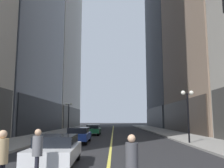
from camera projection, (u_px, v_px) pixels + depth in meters
ground_plane at (113, 132)px, 38.12m from camera, size 200.00×200.00×0.00m
sidewalk_left at (60, 132)px, 38.20m from camera, size 4.50×78.00×0.15m
sidewalk_right at (165, 132)px, 38.06m from camera, size 4.50×78.00×0.15m
lane_centre_stripe at (113, 132)px, 38.12m from camera, size 0.16×70.00×0.01m
building_left_far at (53, 16)px, 67.36m from camera, size 12.49×26.00×60.88m
building_right_mid at (218, 9)px, 40.35m from camera, size 14.25×24.00×40.45m
car_white at (56, 149)px, 10.86m from camera, size 2.04×4.52×1.32m
car_blue at (79, 135)px, 21.17m from camera, size 1.92×4.76×1.32m
car_green at (93, 129)px, 31.83m from camera, size 1.83×4.47×1.32m
pedestrian_with_orange_bag at (132, 161)px, 6.39m from camera, size 0.47×0.47×1.65m
pedestrian_in_grey_suit at (37, 151)px, 8.11m from camera, size 0.43×0.43×1.72m
pedestrian_in_tan_trench at (2, 157)px, 6.60m from camera, size 0.38×0.38×1.75m
street_lamp_left_far at (69, 111)px, 35.59m from camera, size 1.06×0.36×4.43m
street_lamp_right_mid at (188, 105)px, 20.36m from camera, size 1.06×0.36×4.43m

